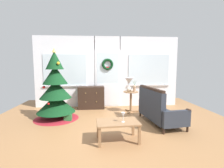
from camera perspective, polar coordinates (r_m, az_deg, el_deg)
ground_plane at (r=4.32m, az=-0.11°, el=-14.14°), size 6.76×6.76×0.00m
back_wall_with_door at (r=6.13m, az=-1.56°, el=4.22°), size 5.20×0.19×2.55m
christmas_tree at (r=4.96m, az=-18.68°, el=-2.93°), size 1.24×1.24×1.99m
dresser_cabinet at (r=5.94m, az=-7.10°, el=-4.58°), size 0.91×0.46×0.78m
settee_sofa at (r=4.55m, az=15.22°, el=-8.35°), size 0.90×1.54×0.96m
side_table at (r=5.46m, az=6.45°, el=-4.57°), size 0.50×0.48×0.68m
table_lamp at (r=5.42m, az=5.81°, el=0.48°), size 0.28×0.28×0.44m
flower_vase at (r=5.37m, az=7.66°, el=-1.39°), size 0.11×0.10×0.35m
coffee_table at (r=3.43m, az=1.99°, el=-13.57°), size 0.88×0.58×0.40m
wine_glass at (r=3.33m, az=3.81°, el=-10.52°), size 0.08×0.08×0.20m
gift_box at (r=4.82m, az=-14.81°, el=-10.90°), size 0.20×0.18×0.20m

